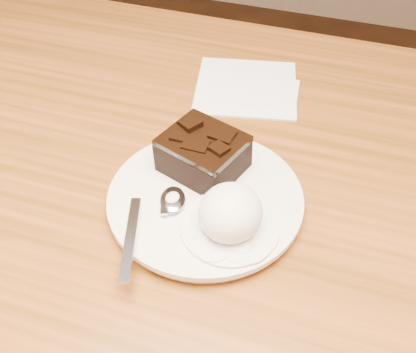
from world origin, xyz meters
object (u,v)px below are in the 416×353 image
(spoon, at_px, (173,201))
(plate, at_px, (205,201))
(ice_cream_scoop, at_px, (231,213))
(napkin, at_px, (246,86))
(brownie, at_px, (203,155))
(dining_table, at_px, (168,308))

(spoon, bearing_deg, plate, 20.01)
(ice_cream_scoop, distance_m, spoon, 0.08)
(spoon, height_order, napkin, spoon)
(ice_cream_scoop, relative_size, spoon, 0.44)
(plate, height_order, ice_cream_scoop, ice_cream_scoop)
(plate, height_order, brownie, brownie)
(napkin, bearing_deg, spoon, -92.60)
(ice_cream_scoop, bearing_deg, spoon, 169.71)
(plate, bearing_deg, brownie, 111.80)
(dining_table, relative_size, brownie, 13.34)
(dining_table, bearing_deg, napkin, 69.05)
(plate, height_order, napkin, plate)
(spoon, xyz_separation_m, napkin, (0.01, 0.28, -0.02))
(plate, distance_m, napkin, 0.25)
(brownie, bearing_deg, dining_table, 170.23)
(plate, distance_m, spoon, 0.04)
(ice_cream_scoop, xyz_separation_m, spoon, (-0.07, 0.01, -0.02))
(plate, distance_m, ice_cream_scoop, 0.07)
(dining_table, distance_m, brownie, 0.42)
(brownie, xyz_separation_m, ice_cream_scoop, (0.06, -0.08, 0.00))
(dining_table, relative_size, spoon, 7.16)
(ice_cream_scoop, bearing_deg, napkin, 101.65)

